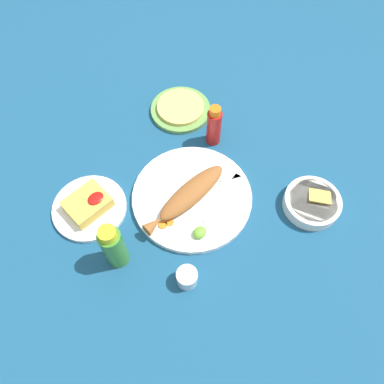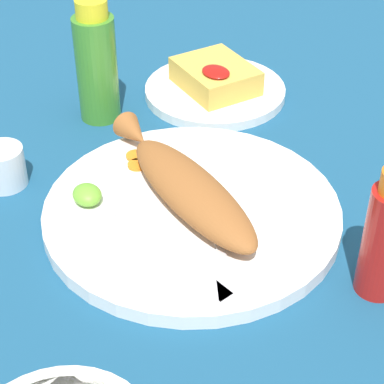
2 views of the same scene
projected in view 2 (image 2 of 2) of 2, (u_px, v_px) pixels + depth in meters
The scene contains 12 objects.
ground_plane at pixel (192, 218), 0.81m from camera, with size 4.00×4.00×0.00m, color navy.
main_plate at pixel (192, 212), 0.80m from camera, with size 0.34×0.34×0.02m, color white.
fried_fish at pixel (186, 186), 0.79m from camera, with size 0.29×0.07×0.04m.
fork_near at pixel (221, 253), 0.73m from camera, with size 0.17×0.10×0.00m.
fork_far at pixel (174, 257), 0.72m from camera, with size 0.18×0.05×0.00m.
carrot_slice_near at pixel (137, 165), 0.86m from camera, with size 0.02×0.02×0.00m, color orange.
carrot_slice_mid at pixel (136, 156), 0.87m from camera, with size 0.02×0.02×0.00m, color orange.
lime_wedge_main at pixel (87, 195), 0.80m from camera, with size 0.04×0.03×0.02m, color #6BB233.
hot_sauce_bottle_green at pixel (96, 64), 0.94m from camera, with size 0.06×0.06×0.17m.
salt_cup at pixel (4, 169), 0.85m from camera, with size 0.05×0.05×0.05m.
side_plate_fries at pixel (215, 91), 1.03m from camera, with size 0.21×0.21×0.01m, color white.
fries_pile at pixel (215, 76), 1.02m from camera, with size 0.11×0.09×0.04m.
Camera 2 is at (0.54, -0.32, 0.51)m, focal length 65.00 mm.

